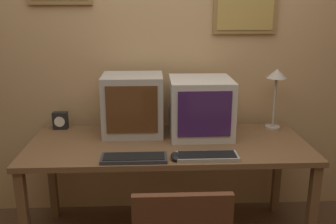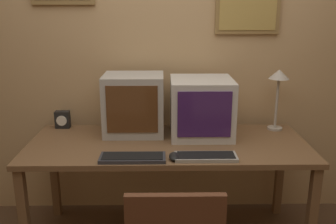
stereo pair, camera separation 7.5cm
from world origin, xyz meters
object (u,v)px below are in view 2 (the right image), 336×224
mouse_near_keyboard (174,156)px  desk_clock (63,120)px  monitor_left (134,104)px  monitor_right (201,107)px  keyboard_side (206,157)px  keyboard_main (133,158)px  desk_lamp (278,82)px

mouse_near_keyboard → desk_clock: bearing=143.5°
monitor_left → mouse_near_keyboard: bearing=-60.8°
monitor_right → keyboard_side: (-0.01, -0.44, -0.19)m
desk_clock → keyboard_main: bearing=-46.9°
monitor_left → desk_clock: size_ratio=3.32×
monitor_left → keyboard_side: size_ratio=1.14×
mouse_near_keyboard → desk_clock: 1.04m
mouse_near_keyboard → monitor_right: bearing=65.3°
monitor_right → desk_clock: monitor_right is taller
desk_lamp → monitor_right: bearing=-168.7°
keyboard_side → monitor_left: bearing=133.9°
keyboard_side → desk_lamp: 0.88m
keyboard_side → desk_lamp: (0.58, 0.55, 0.35)m
desk_clock → desk_lamp: bearing=-2.0°
keyboard_main → desk_clock: size_ratio=3.09×
monitor_left → keyboard_side: (0.47, -0.49, -0.20)m
keyboard_side → desk_clock: size_ratio=2.92×
keyboard_main → keyboard_side: size_ratio=1.06×
monitor_left → keyboard_main: size_ratio=1.08×
monitor_left → mouse_near_keyboard: monitor_left is taller
monitor_right → mouse_near_keyboard: size_ratio=3.64×
mouse_near_keyboard → keyboard_side: bearing=2.0°
monitor_right → keyboard_side: monitor_right is taller
monitor_left → desk_clock: monitor_left is taller
mouse_near_keyboard → keyboard_main: bearing=-179.7°
keyboard_main → keyboard_side: same height
monitor_left → desk_lamp: desk_lamp is taller
keyboard_side → desk_lamp: desk_lamp is taller
keyboard_side → desk_clock: 1.20m
monitor_left → keyboard_main: (0.02, -0.50, -0.20)m
monitor_right → desk_lamp: (0.57, 0.11, 0.16)m
monitor_left → mouse_near_keyboard: (0.28, -0.50, -0.20)m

